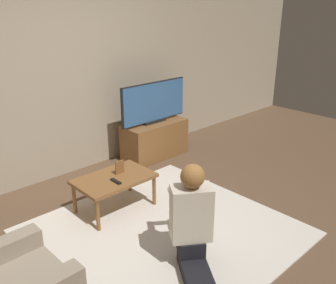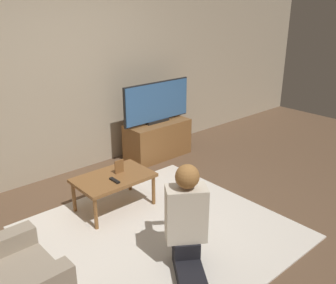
{
  "view_description": "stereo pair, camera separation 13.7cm",
  "coord_description": "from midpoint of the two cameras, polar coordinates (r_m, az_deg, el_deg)",
  "views": [
    {
      "loc": [
        -2.13,
        -2.32,
        2.17
      ],
      "look_at": [
        0.54,
        0.52,
        0.68
      ],
      "focal_mm": 40.0,
      "sensor_mm": 36.0,
      "label": 1
    },
    {
      "loc": [
        -2.03,
        -2.41,
        2.17
      ],
      "look_at": [
        0.54,
        0.52,
        0.68
      ],
      "focal_mm": 40.0,
      "sensor_mm": 36.0,
      "label": 2
    }
  ],
  "objects": [
    {
      "name": "wall_back",
      "position": [
        4.85,
        -17.41,
        9.62
      ],
      "size": [
        10.0,
        0.06,
        2.6
      ],
      "color": "tan",
      "rests_on": "ground_plane"
    },
    {
      "name": "ground_plane",
      "position": [
        3.82,
        -1.64,
        -13.69
      ],
      "size": [
        10.0,
        10.0,
        0.0
      ],
      "primitive_type": "plane",
      "color": "brown"
    },
    {
      "name": "person_kneeling",
      "position": [
        3.17,
        2.37,
        -11.46
      ],
      "size": [
        0.67,
        0.82,
        0.94
      ],
      "rotation": [
        0.0,
        0.0,
        2.55
      ],
      "color": "black",
      "rests_on": "rug"
    },
    {
      "name": "tv",
      "position": [
        5.27,
        -2.89,
        6.05
      ],
      "size": [
        1.13,
        0.08,
        0.58
      ],
      "color": "black",
      "rests_on": "tv_stand"
    },
    {
      "name": "coffee_table",
      "position": [
        4.08,
        -9.15,
        -5.87
      ],
      "size": [
        0.82,
        0.53,
        0.4
      ],
      "color": "brown",
      "rests_on": "ground_plane"
    },
    {
      "name": "picture_frame",
      "position": [
        4.1,
        -8.33,
        -3.83
      ],
      "size": [
        0.11,
        0.01,
        0.15
      ],
      "color": "brown",
      "rests_on": "coffee_table"
    },
    {
      "name": "remote",
      "position": [
        3.95,
        -8.96,
        -5.94
      ],
      "size": [
        0.04,
        0.15,
        0.02
      ],
      "color": "black",
      "rests_on": "coffee_table"
    },
    {
      "name": "rug",
      "position": [
        3.82,
        -1.64,
        -13.59
      ],
      "size": [
        2.31,
        2.24,
        0.02
      ],
      "color": "silver",
      "rests_on": "ground_plane"
    },
    {
      "name": "tv_stand",
      "position": [
        5.44,
        -2.76,
        0.35
      ],
      "size": [
        0.95,
        0.43,
        0.53
      ],
      "color": "brown",
      "rests_on": "ground_plane"
    }
  ]
}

